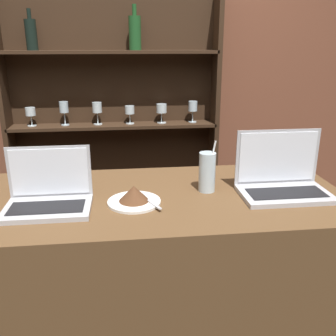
{
  "coord_description": "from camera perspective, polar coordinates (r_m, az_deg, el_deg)",
  "views": [
    {
      "loc": [
        -0.05,
        -1.02,
        1.54
      ],
      "look_at": [
        0.12,
        0.38,
        1.07
      ],
      "focal_mm": 40.0,
      "sensor_mm": 36.0,
      "label": 1
    }
  ],
  "objects": [
    {
      "name": "back_wall",
      "position": [
        2.58,
        -5.77,
        14.18
      ],
      "size": [
        7.0,
        0.06,
        2.7
      ],
      "color": "brown",
      "rests_on": "ground_plane"
    },
    {
      "name": "back_shelf",
      "position": [
        2.56,
        -8.18,
        5.41
      ],
      "size": [
        1.38,
        0.18,
        1.86
      ],
      "color": "#332114",
      "rests_on": "ground_plane"
    },
    {
      "name": "water_glass",
      "position": [
        1.5,
        5.98,
        -0.61
      ],
      "size": [
        0.07,
        0.07,
        0.21
      ],
      "color": "silver",
      "rests_on": "bar_counter"
    },
    {
      "name": "laptop_near",
      "position": [
        1.42,
        -17.76,
        -3.91
      ],
      "size": [
        0.3,
        0.2,
        0.21
      ],
      "color": "#ADADB2",
      "rests_on": "bar_counter"
    },
    {
      "name": "bar_counter",
      "position": [
        1.72,
        -3.9,
        -19.37
      ],
      "size": [
        1.63,
        0.68,
        0.97
      ],
      "color": "brown",
      "rests_on": "ground_plane"
    },
    {
      "name": "cake_plate",
      "position": [
        1.4,
        -5.19,
        -4.33
      ],
      "size": [
        0.2,
        0.2,
        0.07
      ],
      "color": "white",
      "rests_on": "bar_counter"
    },
    {
      "name": "laptop_far",
      "position": [
        1.55,
        16.97,
        -1.66
      ],
      "size": [
        0.35,
        0.21,
        0.24
      ],
      "color": "#ADADB2",
      "rests_on": "bar_counter"
    }
  ]
}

